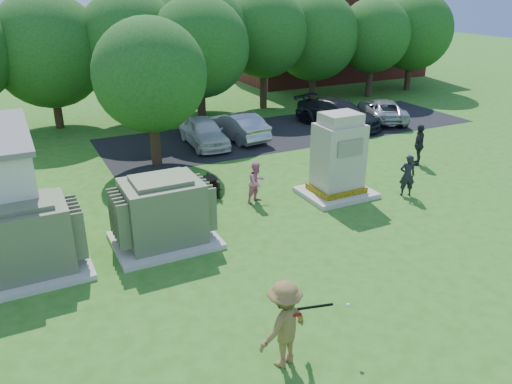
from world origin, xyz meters
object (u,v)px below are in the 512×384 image
person_at_picnic (257,182)px  car_silver_a (237,126)px  car_white (204,132)px  car_dark (338,113)px  person_walking_right (419,145)px  transformer_left (26,240)px  transformer_right (163,213)px  batter (284,325)px  picnic_table (196,186)px  person_by_generator (407,175)px  generator_cabinet (338,160)px  car_silver_b (382,110)px

person_at_picnic → car_silver_a: size_ratio=0.37×
car_white → car_dark: car_dark is taller
car_silver_a → person_at_picnic: bearing=63.7°
person_walking_right → car_dark: size_ratio=0.35×
person_at_picnic → car_white: size_ratio=0.38×
transformer_left → car_white: transformer_left is taller
transformer_right → batter: transformer_right is taller
picnic_table → person_walking_right: 9.75m
picnic_table → car_silver_a: car_silver_a is taller
person_at_picnic → person_walking_right: (7.93, 0.46, 0.13)m
transformer_right → person_by_generator: bearing=-2.9°
batter → person_walking_right: 13.72m
transformer_left → transformer_right: bearing=0.0°
person_walking_right → car_silver_a: person_walking_right is taller
transformer_right → generator_cabinet: 6.76m
picnic_table → batter: batter is taller
car_dark → car_silver_b: car_dark is taller
picnic_table → car_white: 6.27m
transformer_left → person_walking_right: bearing=7.2°
transformer_left → picnic_table: transformer_left is taller
car_silver_a → car_silver_b: (8.77, -0.40, -0.06)m
person_walking_right → picnic_table: bearing=-55.5°
picnic_table → car_dark: (10.29, 5.74, 0.31)m
transformer_left → car_dark: (16.05, 8.59, -0.25)m
picnic_table → person_by_generator: bearing=-25.6°
transformer_right → generator_cabinet: (6.71, 0.73, 0.37)m
car_dark → transformer_right: bearing=-163.3°
car_dark → car_silver_b: (2.92, -0.09, -0.11)m
batter → car_dark: batter is taller
generator_cabinet → person_by_generator: (2.24, -1.18, -0.56)m
person_by_generator → car_dark: 9.66m
person_at_picnic → transformer_left: bearing=171.3°
batter → person_walking_right: (11.13, 8.02, -0.07)m
person_at_picnic → batter: bearing=-132.8°
person_walking_right → car_silver_b: size_ratio=0.40×
person_at_picnic → car_white: bearing=63.9°
transformer_right → car_dark: bearing=34.8°
generator_cabinet → batter: bearing=-131.8°
person_by_generator → car_silver_a: bearing=-50.1°
transformer_right → person_by_generator: transformer_right is taller
picnic_table → car_white: size_ratio=0.39×
person_at_picnic → car_silver_b: person_at_picnic is taller
transformer_right → person_at_picnic: 4.10m
car_dark → car_silver_a: bearing=158.8°
car_white → car_silver_a: 1.92m
car_white → car_dark: 7.75m
person_by_generator → person_at_picnic: bearing=4.6°
person_by_generator → car_silver_a: person_by_generator is taller
car_silver_b → car_silver_a: bearing=21.8°
transformer_left → picnic_table: bearing=26.3°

